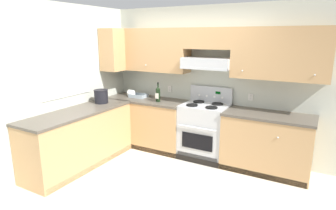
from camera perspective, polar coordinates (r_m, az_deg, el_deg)
The scene contains 10 objects.
ground_plane at distance 4.22m, azimuth -4.58°, elevation -15.36°, with size 7.04×7.04×0.00m, color beige.
wall_back at distance 4.91m, azimuth 9.19°, elevation 6.87°, with size 4.68×0.57×2.55m.
wall_left at distance 4.97m, azimuth -18.89°, elevation 4.82°, with size 0.47×4.00×2.55m.
counter_back_run at distance 4.94m, azimuth 5.59°, elevation -5.22°, with size 3.60×0.65×0.91m.
counter_left_run at distance 4.78m, azimuth -17.30°, elevation -6.45°, with size 0.63×1.91×0.91m.
stove at distance 4.89m, azimuth 7.25°, elevation -5.14°, with size 0.76×0.62×1.20m.
wine_bottle at distance 5.02m, azimuth -2.02°, elevation 2.24°, with size 0.08×0.08×0.35m.
bowl at distance 5.45m, azimuth -5.92°, elevation 1.80°, with size 0.31×0.24×0.06m.
bucket at distance 5.06m, azimuth -13.27°, elevation 1.76°, with size 0.25×0.25×0.23m.
paper_towel_roll at distance 5.53m, azimuth -7.38°, elevation 2.38°, with size 0.12×0.13×0.13m.
Camera 1 is at (2.08, -3.05, 2.05)m, focal length 30.37 mm.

